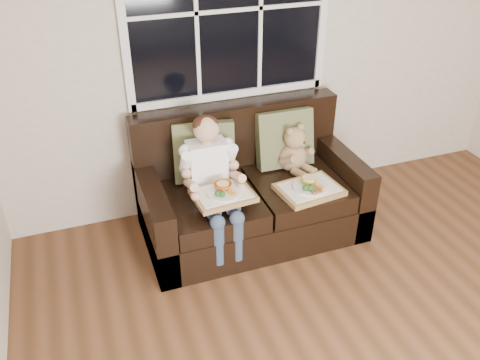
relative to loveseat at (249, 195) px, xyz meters
name	(u,v)px	position (x,y,z in m)	size (l,w,h in m)	color
window_back	(228,10)	(0.00, 0.46, 1.34)	(1.62, 0.04, 1.37)	black
loveseat	(249,195)	(0.00, 0.00, 0.00)	(1.70, 0.92, 0.96)	black
pillow_left	(204,152)	(-0.32, 0.15, 0.37)	(0.50, 0.31, 0.48)	#5A5F3A
pillow_right	(284,139)	(0.36, 0.15, 0.37)	(0.47, 0.22, 0.48)	#5A5F3A
child	(211,172)	(-0.34, -0.12, 0.35)	(0.41, 0.61, 0.93)	white
teddy_bear	(294,152)	(0.39, 0.04, 0.30)	(0.29, 0.34, 0.40)	#9A7251
tray_left	(223,194)	(-0.31, -0.30, 0.27)	(0.45, 0.35, 0.10)	#9D7147
tray_right	(309,188)	(0.37, -0.31, 0.17)	(0.50, 0.40, 0.11)	#9D7147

